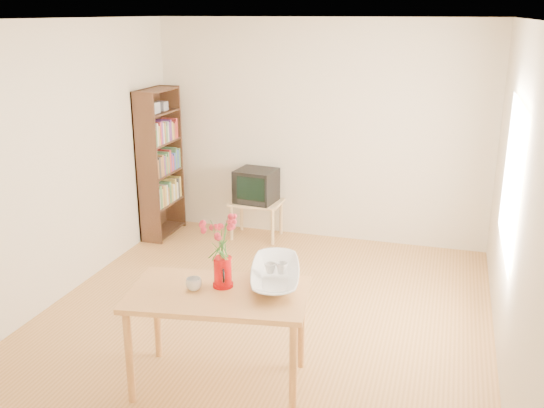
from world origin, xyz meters
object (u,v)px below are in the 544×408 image
(table, at_px, (218,304))
(television, at_px, (257,185))
(mug, at_px, (194,284))
(bowl, at_px, (275,248))
(pitcher, at_px, (223,273))

(table, xyz_separation_m, television, (-0.70, 3.02, 0.00))
(television, bearing_deg, mug, -73.95)
(mug, bearing_deg, bowl, -179.45)
(mug, xyz_separation_m, television, (-0.52, 3.04, -0.13))
(table, xyz_separation_m, mug, (-0.18, -0.02, 0.14))
(bowl, bearing_deg, mug, -146.63)
(mug, bearing_deg, table, 153.37)
(mug, distance_m, television, 3.09)
(pitcher, height_order, television, pitcher)
(table, distance_m, mug, 0.23)
(table, bearing_deg, bowl, 34.84)
(pitcher, height_order, mug, pitcher)
(pitcher, bearing_deg, television, 78.85)
(table, height_order, bowl, bowl)
(table, xyz_separation_m, bowl, (0.33, 0.32, 0.35))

